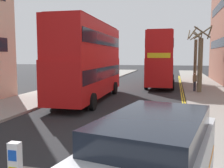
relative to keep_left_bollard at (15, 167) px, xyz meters
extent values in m
cube|color=gray|center=(6.50, 12.75, -0.54)|extent=(4.00, 80.00, 0.14)
cube|color=gray|center=(-6.50, 12.75, -0.54)|extent=(4.00, 80.00, 0.14)
cube|color=yellow|center=(4.40, 10.75, -0.60)|extent=(0.10, 56.00, 0.01)
cube|color=yellow|center=(4.24, 10.75, -0.60)|extent=(0.10, 56.00, 0.01)
cube|color=white|center=(0.00, 0.00, 0.13)|extent=(0.28, 0.20, 0.95)
cube|color=blue|center=(0.00, -0.10, 0.32)|extent=(0.22, 0.01, 0.26)
cube|color=red|center=(-2.45, 12.73, 1.13)|extent=(2.79, 10.86, 2.60)
cube|color=red|center=(-2.45, 12.73, 3.68)|extent=(2.73, 10.65, 2.50)
cube|color=black|center=(-2.45, 12.73, 1.43)|extent=(2.80, 10.43, 0.84)
cube|color=black|center=(-2.45, 12.73, 3.78)|extent=(2.79, 10.22, 0.80)
cube|color=yellow|center=(-2.60, 18.11, 2.68)|extent=(2.00, 0.11, 0.44)
cube|color=maroon|center=(-2.45, 12.73, 4.98)|extent=(2.51, 9.78, 0.10)
cylinder|color=black|center=(-3.79, 16.04, -0.09)|extent=(0.33, 1.05, 1.04)
cylinder|color=black|center=(-1.29, 16.11, -0.09)|extent=(0.33, 1.05, 1.04)
cylinder|color=black|center=(-3.62, 9.35, -0.09)|extent=(0.33, 1.05, 1.04)
cylinder|color=black|center=(-1.12, 9.42, -0.09)|extent=(0.33, 1.05, 1.04)
cube|color=red|center=(2.19, 23.21, 1.13)|extent=(2.63, 10.83, 2.60)
cube|color=red|center=(2.19, 23.21, 3.68)|extent=(2.58, 10.61, 2.50)
cube|color=black|center=(2.19, 23.21, 1.43)|extent=(2.66, 10.40, 0.84)
cube|color=black|center=(2.19, 23.21, 3.78)|extent=(2.64, 10.18, 0.80)
cube|color=yellow|center=(2.25, 17.83, 2.68)|extent=(2.00, 0.08, 0.44)
cube|color=maroon|center=(2.19, 23.21, 4.98)|extent=(2.37, 9.75, 0.10)
cylinder|color=black|center=(3.48, 19.88, -0.09)|extent=(0.31, 1.04, 1.04)
cylinder|color=black|center=(0.98, 19.85, -0.09)|extent=(0.31, 1.04, 1.04)
cylinder|color=black|center=(3.39, 26.57, -0.09)|extent=(0.31, 1.04, 1.04)
cylinder|color=black|center=(0.89, 26.54, -0.09)|extent=(0.31, 1.04, 1.04)
cube|color=black|center=(3.31, -0.34, 1.13)|extent=(2.28, 3.33, 0.76)
cylinder|color=#2D2D38|center=(5.38, 18.68, -0.04)|extent=(0.22, 0.22, 0.85)
cube|color=#8C6647|center=(5.38, 18.68, 0.66)|extent=(0.34, 0.22, 0.56)
sphere|color=beige|center=(5.38, 18.68, 1.05)|extent=(0.20, 0.20, 0.20)
cylinder|color=#6B6047|center=(5.88, 25.83, 2.01)|extent=(0.35, 0.35, 4.95)
cylinder|color=#6B6047|center=(6.46, 25.83, 4.88)|extent=(0.12, 1.20, 0.89)
cylinder|color=#6B6047|center=(5.94, 26.50, 4.95)|extent=(1.40, 0.25, 1.03)
cylinder|color=#6B6047|center=(5.09, 25.95, 5.04)|extent=(0.37, 1.64, 1.20)
cylinder|color=#6B6047|center=(6.01, 25.37, 4.81)|extent=(1.00, 0.39, 0.75)
cylinder|color=#6B6047|center=(5.75, 18.30, 1.84)|extent=(0.41, 0.41, 4.61)
cylinder|color=#6B6047|center=(6.44, 18.37, 4.63)|extent=(0.26, 1.43, 1.05)
cylinder|color=#6B6047|center=(5.91, 19.00, 4.65)|extent=(1.47, 0.44, 1.09)
cylinder|color=#6B6047|center=(5.10, 18.66, 4.66)|extent=(0.84, 1.39, 1.11)
cylinder|color=#6B6047|center=(5.39, 18.04, 4.46)|extent=(0.66, 0.83, 0.71)
cylinder|color=#6B6047|center=(5.78, 17.63, 4.61)|extent=(1.38, 0.18, 1.02)
camera|label=1|loc=(3.66, -5.23, 2.64)|focal=41.58mm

